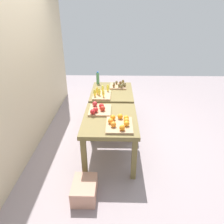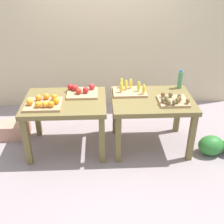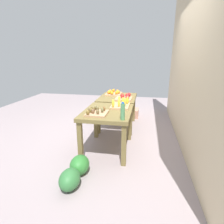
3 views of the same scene
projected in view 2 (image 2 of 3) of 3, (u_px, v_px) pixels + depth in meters
ground_plane at (109, 145)px, 3.91m from camera, size 8.00×8.00×0.00m
back_wall at (105, 16)px, 4.36m from camera, size 4.40×0.12×3.00m
display_table_left at (65, 107)px, 3.59m from camera, size 1.04×0.80×0.72m
display_table_right at (152, 106)px, 3.63m from camera, size 1.04×0.80×0.72m
orange_bin at (44, 103)px, 3.39m from camera, size 0.44×0.36×0.11m
apple_bin at (82, 91)px, 3.68m from camera, size 0.41×0.34×0.11m
banana_crate at (130, 90)px, 3.71m from camera, size 0.44×0.32×0.17m
kiwi_bin at (173, 100)px, 3.46m from camera, size 0.36×0.33×0.10m
water_bottle at (180, 80)px, 3.81m from camera, size 0.06×0.06×0.26m
watermelon_pile at (223, 145)px, 3.69m from camera, size 0.66×0.28×0.27m
cardboard_produce_box at (15, 130)px, 4.06m from camera, size 0.40×0.30×0.22m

